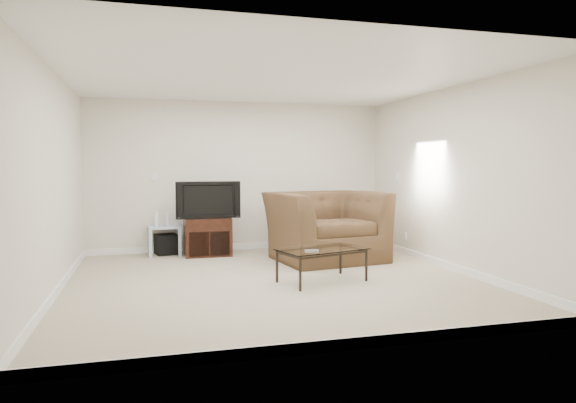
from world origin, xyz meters
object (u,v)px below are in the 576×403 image
object	(u,v)px
television	(207,200)
side_table	(164,240)
recliner	(326,214)
coffee_table	(322,265)
tv_stand	(208,237)
subwoofer	(166,244)

from	to	relation	value
television	side_table	size ratio (longest dim) A/B	1.89
television	recliner	bearing A→B (deg)	-27.97
recliner	coffee_table	distance (m)	1.59
tv_stand	television	bearing A→B (deg)	-90.00
recliner	television	bearing A→B (deg)	146.01
television	recliner	distance (m)	1.90
subwoofer	side_table	bearing A→B (deg)	-143.14
television	recliner	xyz separation A→B (m)	(1.70, -0.82, -0.20)
tv_stand	coffee_table	xyz separation A→B (m)	(1.15, -2.26, -0.10)
subwoofer	coffee_table	bearing A→B (deg)	-54.41
television	coffee_table	size ratio (longest dim) A/B	0.89
side_table	recliner	bearing A→B (deg)	-24.49
tv_stand	subwoofer	xyz separation A→B (m)	(-0.64, 0.25, -0.13)
subwoofer	recliner	distance (m)	2.64
subwoofer	recliner	world-z (taller)	recliner
tv_stand	subwoofer	bearing A→B (deg)	158.23
tv_stand	television	size ratio (longest dim) A/B	0.77
side_table	subwoofer	bearing A→B (deg)	36.86
television	recliner	world-z (taller)	recliner
television	side_table	bearing A→B (deg)	156.59
tv_stand	side_table	world-z (taller)	tv_stand
side_table	coffee_table	bearing A→B (deg)	-53.74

